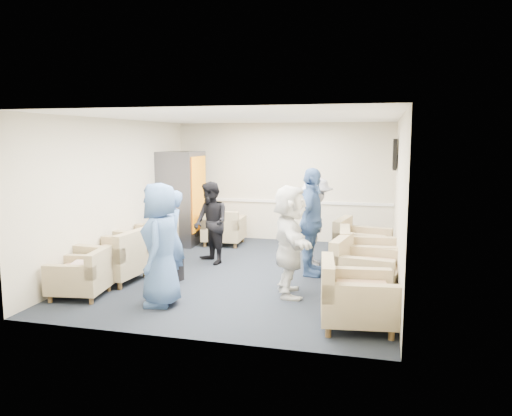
% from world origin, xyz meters
% --- Properties ---
extents(floor, '(6.00, 6.00, 0.00)m').
position_xyz_m(floor, '(0.00, 0.00, 0.00)').
color(floor, black).
rests_on(floor, ground).
extents(ceiling, '(6.00, 6.00, 0.00)m').
position_xyz_m(ceiling, '(0.00, 0.00, 2.70)').
color(ceiling, white).
rests_on(ceiling, back_wall).
extents(back_wall, '(5.00, 0.02, 2.70)m').
position_xyz_m(back_wall, '(0.00, 3.00, 1.35)').
color(back_wall, beige).
rests_on(back_wall, floor).
extents(front_wall, '(5.00, 0.02, 2.70)m').
position_xyz_m(front_wall, '(0.00, -3.00, 1.35)').
color(front_wall, beige).
rests_on(front_wall, floor).
extents(left_wall, '(0.02, 6.00, 2.70)m').
position_xyz_m(left_wall, '(-2.50, 0.00, 1.35)').
color(left_wall, beige).
rests_on(left_wall, floor).
extents(right_wall, '(0.02, 6.00, 2.70)m').
position_xyz_m(right_wall, '(2.50, 0.00, 1.35)').
color(right_wall, beige).
rests_on(right_wall, floor).
extents(chair_rail, '(4.98, 0.04, 0.06)m').
position_xyz_m(chair_rail, '(0.00, 2.98, 0.90)').
color(chair_rail, white).
rests_on(chair_rail, back_wall).
extents(tv, '(0.10, 1.00, 0.58)m').
position_xyz_m(tv, '(2.44, 1.80, 2.05)').
color(tv, black).
rests_on(tv, right_wall).
extents(armchair_left_near, '(0.86, 0.86, 0.61)m').
position_xyz_m(armchair_left_near, '(-2.04, -1.90, 0.31)').
color(armchair_left_near, '#9C8964').
rests_on(armchair_left_near, floor).
extents(armchair_left_mid, '(0.98, 0.98, 0.73)m').
position_xyz_m(armchair_left_mid, '(-1.98, -1.05, 0.36)').
color(armchair_left_mid, '#9C8964').
rests_on(armchair_left_mid, floor).
extents(armchair_left_far, '(1.05, 1.05, 0.74)m').
position_xyz_m(armchair_left_far, '(-1.99, 0.14, 0.37)').
color(armchair_left_far, '#9C8964').
rests_on(armchair_left_far, floor).
extents(armchair_right_near, '(1.01, 1.01, 0.72)m').
position_xyz_m(armchair_right_near, '(1.93, -2.12, 0.36)').
color(armchair_right_near, '#9C8964').
rests_on(armchair_right_near, floor).
extents(armchair_right_midnear, '(1.06, 1.06, 0.74)m').
position_xyz_m(armchair_right_midnear, '(1.99, -0.81, 0.37)').
color(armchair_right_midnear, '#9C8964').
rests_on(armchair_right_midnear, floor).
extents(armchair_right_midfar, '(1.01, 1.01, 0.75)m').
position_xyz_m(armchair_right_midfar, '(1.99, -0.06, 0.38)').
color(armchair_right_midfar, '#9C8964').
rests_on(armchair_right_midfar, floor).
extents(armchair_right_far, '(1.07, 1.07, 0.74)m').
position_xyz_m(armchair_right_far, '(1.86, 0.99, 0.37)').
color(armchair_right_far, '#9C8964').
rests_on(armchair_right_far, floor).
extents(armchair_corner, '(0.88, 0.88, 0.67)m').
position_xyz_m(armchair_corner, '(-1.15, 2.11, 0.33)').
color(armchair_corner, '#9C8964').
rests_on(armchair_corner, floor).
extents(vending_machine, '(0.83, 0.98, 2.06)m').
position_xyz_m(vending_machine, '(-2.09, 2.02, 1.03)').
color(vending_machine, '#53535B').
rests_on(vending_machine, floor).
extents(backpack, '(0.31, 0.25, 0.46)m').
position_xyz_m(backpack, '(-1.08, -0.75, 0.24)').
color(backpack, black).
rests_on(backpack, floor).
extents(pillow, '(0.39, 0.46, 0.12)m').
position_xyz_m(pillow, '(-2.04, -1.91, 0.46)').
color(pillow, beige).
rests_on(pillow, armchair_left_near).
extents(person_front_left, '(0.73, 0.95, 1.74)m').
position_xyz_m(person_front_left, '(-0.76, -1.92, 0.87)').
color(person_front_left, '#3B5A8E').
rests_on(person_front_left, floor).
extents(person_mid_left, '(0.46, 0.62, 1.53)m').
position_xyz_m(person_mid_left, '(-1.01, -0.97, 0.76)').
color(person_mid_left, '#3B5A8E').
rests_on(person_mid_left, floor).
extents(person_back_left, '(0.95, 0.94, 1.55)m').
position_xyz_m(person_back_left, '(-0.86, 0.49, 0.77)').
color(person_back_left, black).
rests_on(person_back_left, floor).
extents(person_back_right, '(0.67, 1.09, 1.65)m').
position_xyz_m(person_back_right, '(1.06, 0.82, 0.82)').
color(person_back_right, silver).
rests_on(person_back_right, floor).
extents(person_mid_right, '(0.53, 1.12, 1.86)m').
position_xyz_m(person_mid_right, '(1.07, 0.15, 0.93)').
color(person_mid_right, '#3B5A8E').
rests_on(person_mid_right, floor).
extents(person_front_right, '(0.90, 1.63, 1.67)m').
position_xyz_m(person_front_right, '(0.93, -1.06, 0.84)').
color(person_front_right, silver).
rests_on(person_front_right, floor).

